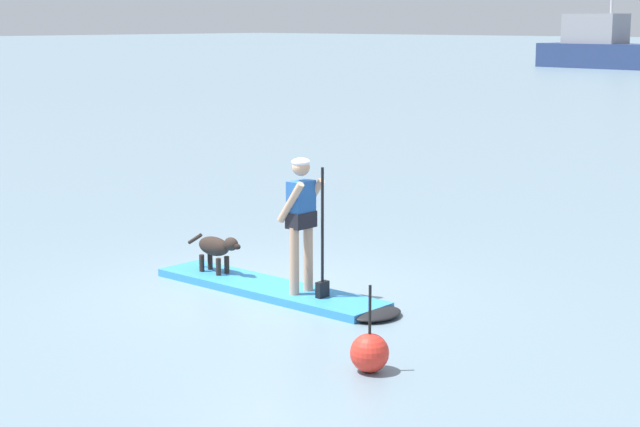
{
  "coord_description": "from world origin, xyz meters",
  "views": [
    {
      "loc": [
        9.1,
        -9.22,
        3.47
      ],
      "look_at": [
        0.0,
        1.0,
        0.9
      ],
      "focal_mm": 57.85,
      "sensor_mm": 36.0,
      "label": 1
    }
  ],
  "objects_px": {
    "paddleboard": "(282,292)",
    "person_paddler": "(302,215)",
    "dog": "(216,248)",
    "marker_buoy": "(370,352)",
    "moored_boat_far_port": "(601,48)"
  },
  "relations": [
    {
      "from": "dog",
      "to": "moored_boat_far_port",
      "type": "xyz_separation_m",
      "value": [
        -25.62,
        62.07,
        1.04
      ]
    },
    {
      "from": "moored_boat_far_port",
      "to": "paddleboard",
      "type": "bearing_deg",
      "value": -66.63
    },
    {
      "from": "person_paddler",
      "to": "marker_buoy",
      "type": "relative_size",
      "value": 1.91
    },
    {
      "from": "person_paddler",
      "to": "moored_boat_far_port",
      "type": "bearing_deg",
      "value": 113.65
    },
    {
      "from": "paddleboard",
      "to": "dog",
      "type": "relative_size",
      "value": 3.72
    },
    {
      "from": "paddleboard",
      "to": "person_paddler",
      "type": "distance_m",
      "value": 1.1
    },
    {
      "from": "paddleboard",
      "to": "dog",
      "type": "bearing_deg",
      "value": -179.45
    },
    {
      "from": "paddleboard",
      "to": "dog",
      "type": "xyz_separation_m",
      "value": [
        -1.21,
        -0.01,
        0.4
      ]
    },
    {
      "from": "paddleboard",
      "to": "marker_buoy",
      "type": "xyz_separation_m",
      "value": [
        2.68,
        -1.52,
        0.15
      ]
    },
    {
      "from": "paddleboard",
      "to": "moored_boat_far_port",
      "type": "bearing_deg",
      "value": 113.37
    },
    {
      "from": "paddleboard",
      "to": "person_paddler",
      "type": "height_order",
      "value": "person_paddler"
    },
    {
      "from": "moored_boat_far_port",
      "to": "marker_buoy",
      "type": "distance_m",
      "value": 70.1
    },
    {
      "from": "dog",
      "to": "marker_buoy",
      "type": "distance_m",
      "value": 4.17
    },
    {
      "from": "dog",
      "to": "moored_boat_far_port",
      "type": "distance_m",
      "value": 67.16
    },
    {
      "from": "paddleboard",
      "to": "marker_buoy",
      "type": "height_order",
      "value": "marker_buoy"
    }
  ]
}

